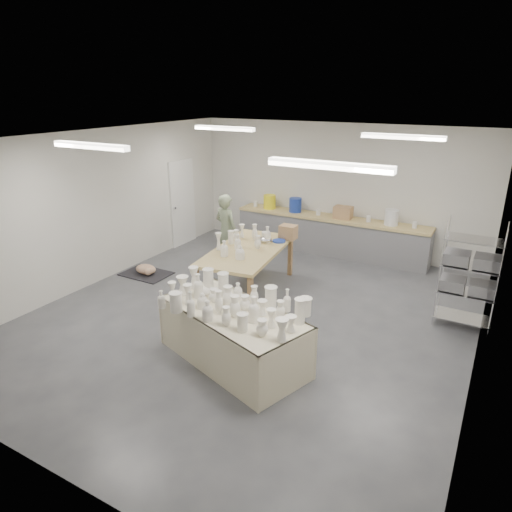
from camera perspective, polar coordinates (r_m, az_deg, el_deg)
The scene contains 9 objects.
room at distance 7.39m, azimuth -0.88°, elevation 7.28°, with size 8.00×8.02×3.00m.
back_counter at distance 10.92m, azimuth 9.10°, elevation 2.78°, with size 4.60×0.60×1.24m.
wire_shelf at distance 8.05m, azimuth 25.11°, elevation -2.08°, with size 0.88×0.48×1.80m.
drying_table at distance 6.59m, azimuth -2.95°, elevation -9.51°, with size 2.46×1.77×1.16m.
work_table at distance 8.68m, azimuth -0.64°, elevation 1.02°, with size 1.45×2.45×1.21m.
rug at distance 9.97m, azimuth -13.56°, elevation -2.18°, with size 1.00×0.70×0.02m, color black.
cat at distance 9.90m, azimuth -13.57°, elevation -1.63°, with size 0.49×0.37×0.20m.
potter at distance 9.96m, azimuth -3.74°, elevation 3.21°, with size 0.59×0.38×1.61m, color gray.
red_stool at distance 10.35m, azimuth -2.86°, elevation 0.73°, with size 0.38×0.38×0.30m.
Camera 1 is at (3.51, -6.15, 3.71)m, focal length 32.00 mm.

